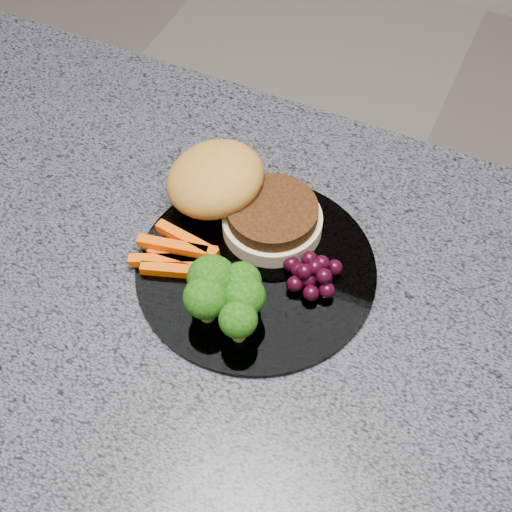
{
  "coord_description": "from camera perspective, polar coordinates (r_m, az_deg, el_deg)",
  "views": [
    {
      "loc": [
        0.19,
        -0.37,
        1.53
      ],
      "look_at": [
        0.0,
        0.03,
        0.93
      ],
      "focal_mm": 50.0,
      "sensor_mm": 36.0,
      "label": 1
    }
  ],
  "objects": [
    {
      "name": "island_cabinet",
      "position": [
        1.18,
        -0.69,
        -15.71
      ],
      "size": [
        1.2,
        0.6,
        0.86
      ],
      "primitive_type": "cube",
      "color": "brown",
      "rests_on": "ground"
    },
    {
      "name": "countertop",
      "position": [
        0.77,
        -1.01,
        -3.76
      ],
      "size": [
        1.2,
        0.6,
        0.04
      ],
      "primitive_type": "cube",
      "color": "#53545E",
      "rests_on": "island_cabinet"
    },
    {
      "name": "plate",
      "position": [
        0.77,
        -0.0,
        -1.02
      ],
      "size": [
        0.26,
        0.26,
        0.01
      ],
      "primitive_type": "cylinder",
      "color": "white",
      "rests_on": "countertop"
    },
    {
      "name": "burger",
      "position": [
        0.8,
        -1.67,
        4.86
      ],
      "size": [
        0.21,
        0.14,
        0.06
      ],
      "rotation": [
        0.0,
        0.0,
        0.2
      ],
      "color": "beige",
      "rests_on": "plate"
    },
    {
      "name": "carrot_sticks",
      "position": [
        0.77,
        -6.29,
        0.15
      ],
      "size": [
        0.09,
        0.06,
        0.02
      ],
      "rotation": [
        0.0,
        0.0,
        -0.05
      ],
      "color": "#E75003",
      "rests_on": "plate"
    },
    {
      "name": "broccoli",
      "position": [
        0.71,
        -2.5,
        -2.94
      ],
      "size": [
        0.09,
        0.08,
        0.06
      ],
      "rotation": [
        0.0,
        0.0,
        -0.32
      ],
      "color": "olive",
      "rests_on": "plate"
    },
    {
      "name": "grape_bunch",
      "position": [
        0.75,
        4.58,
        -1.4
      ],
      "size": [
        0.06,
        0.06,
        0.03
      ],
      "rotation": [
        0.0,
        0.0,
        0.41
      ],
      "color": "black",
      "rests_on": "plate"
    }
  ]
}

